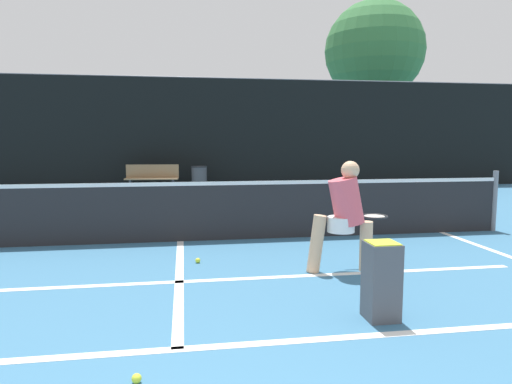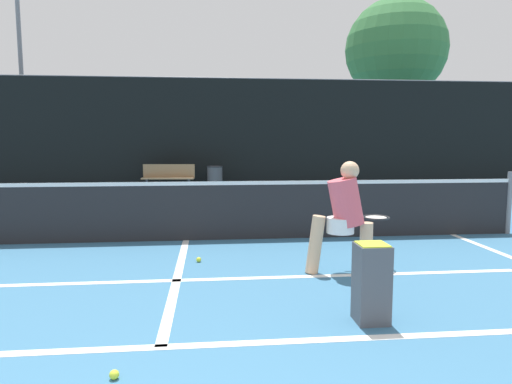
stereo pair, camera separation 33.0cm
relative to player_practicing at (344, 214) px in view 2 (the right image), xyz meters
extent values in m
cube|color=white|center=(-2.00, -1.83, -0.72)|extent=(11.00, 0.10, 0.01)
cube|color=white|center=(-2.00, -0.12, -0.72)|extent=(8.25, 0.10, 0.01)
cube|color=white|center=(-2.00, 0.08, -0.72)|extent=(0.10, 3.82, 0.01)
cylinder|color=slate|center=(3.50, 1.99, -0.19)|extent=(0.09, 0.09, 1.07)
cube|color=#232326|center=(-2.00, 1.99, -0.25)|extent=(11.00, 0.02, 0.95)
cube|color=white|center=(-2.00, 1.99, 0.20)|extent=(11.00, 0.03, 0.06)
cube|color=black|center=(-2.00, 9.75, 1.06)|extent=(24.00, 0.06, 3.57)
cylinder|color=slate|center=(-2.00, 9.75, 2.87)|extent=(24.00, 0.04, 0.04)
cylinder|color=#DBAD84|center=(0.27, -0.02, -0.41)|extent=(0.16, 0.16, 0.62)
cylinder|color=#DBAD84|center=(-0.35, 0.02, -0.37)|extent=(0.25, 0.17, 0.72)
cylinder|color=white|center=(-0.05, 0.00, -0.13)|extent=(0.33, 0.33, 0.19)
cylinder|color=#E55966|center=(0.01, -0.01, 0.15)|extent=(0.45, 0.35, 0.62)
sphere|color=#DBAD84|center=(0.05, -0.01, 0.53)|extent=(0.22, 0.22, 0.22)
cylinder|color=#262628|center=(0.17, 0.24, -0.08)|extent=(0.30, 0.05, 0.03)
torus|color=#262628|center=(0.48, 0.22, -0.08)|extent=(0.36, 0.36, 0.02)
cylinder|color=beige|center=(0.48, 0.22, -0.08)|extent=(0.28, 0.28, 0.01)
sphere|color=#D1E033|center=(-2.26, -2.28, -0.69)|extent=(0.07, 0.07, 0.07)
sphere|color=#D1E033|center=(-1.77, 0.66, -0.69)|extent=(0.07, 0.07, 0.07)
cube|color=#4C4C51|center=(-0.20, -1.50, -0.37)|extent=(0.28, 0.28, 0.70)
cube|color=#D1E033|center=(-0.20, -1.50, -0.04)|extent=(0.25, 0.25, 0.06)
cube|color=olive|center=(-2.89, 8.78, -0.28)|extent=(1.61, 0.50, 0.04)
cube|color=olive|center=(-2.87, 8.96, -0.07)|extent=(1.58, 0.18, 0.42)
cube|color=#333338|center=(-3.52, 8.84, -0.50)|extent=(0.06, 0.32, 0.44)
cube|color=#333338|center=(-2.26, 8.72, -0.50)|extent=(0.06, 0.32, 0.44)
cylinder|color=#3F3F42|center=(-1.46, 8.96, -0.34)|extent=(0.47, 0.47, 0.76)
cylinder|color=black|center=(-1.46, 8.96, 0.06)|extent=(0.49, 0.49, 0.04)
cube|color=maroon|center=(-2.33, 13.14, -0.26)|extent=(1.71, 4.64, 0.93)
cube|color=#1E2328|center=(-2.33, 12.91, 0.51)|extent=(1.44, 2.78, 0.62)
cylinder|color=black|center=(-1.56, 14.63, -0.42)|extent=(0.18, 0.60, 0.60)
cylinder|color=black|center=(-1.56, 11.66, -0.42)|extent=(0.18, 0.60, 0.60)
cylinder|color=slate|center=(-8.83, 13.54, 3.62)|extent=(0.16, 0.16, 8.68)
cylinder|color=brown|center=(6.64, 14.76, 1.29)|extent=(0.28, 0.28, 4.03)
sphere|color=#38753D|center=(6.64, 14.76, 4.86)|extent=(4.44, 4.44, 4.44)
cube|color=beige|center=(-2.00, 26.08, 2.02)|extent=(36.00, 2.40, 5.49)
camera|label=1|loc=(-1.93, -5.24, 0.89)|focal=32.00mm
camera|label=2|loc=(-1.60, -5.28, 0.89)|focal=32.00mm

